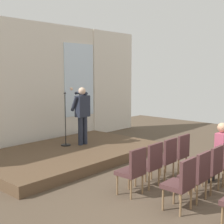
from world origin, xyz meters
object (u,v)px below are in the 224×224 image
mic_stand (66,134)px  chair_r1_c3 (223,160)px  speaker (82,111)px  chair_r0_c3 (179,151)px  chair_r1_c0 (182,181)px  chair_r0_c1 (151,162)px  chair_r1_c1 (197,173)px  chair_r0_c0 (133,169)px  chair_r1_c2 (211,166)px  audience_r1_c3 (220,150)px  chair_r0_c2 (166,156)px

mic_stand → chair_r1_c3: (0.62, -4.39, -0.05)m
speaker → mic_stand: 0.81m
speaker → chair_r0_c3: (0.20, -3.09, -0.70)m
speaker → chair_r1_c0: 4.47m
chair_r0_c1 → chair_r1_c1: size_ratio=1.00×
mic_stand → chair_r1_c0: mic_stand is taller
chair_r0_c1 → speaker: bearing=72.8°
mic_stand → chair_r0_c0: (-1.12, -3.35, -0.05)m
chair_r0_c0 → chair_r0_c1: same height
chair_r1_c2 → speaker: bearing=84.8°
chair_r1_c3 → audience_r1_c3: 0.22m
chair_r1_c2 → chair_r0_c1: bearing=119.1°
chair_r0_c0 → chair_r1_c0: 1.04m
chair_r0_c1 → chair_r1_c1: same height
chair_r0_c1 → chair_r1_c3: bearing=-41.9°
chair_r1_c3 → chair_r0_c3: bearing=90.0°
chair_r0_c0 → chair_r0_c1: 0.58m
audience_r1_c3 → chair_r1_c0: bearing=-177.3°
chair_r0_c3 → chair_r1_c2: size_ratio=1.00×
chair_r1_c2 → chair_r1_c1: bearing=180.0°
mic_stand → chair_r1_c2: size_ratio=1.65×
chair_r0_c0 → audience_r1_c3: 2.00m
chair_r0_c3 → chair_r1_c3: size_ratio=1.00×
chair_r0_c3 → chair_r1_c2: (-0.58, -1.04, 0.00)m
audience_r1_c3 → chair_r0_c1: bearing=140.4°
mic_stand → chair_r0_c1: 3.39m
chair_r1_c1 → speaker: bearing=77.0°
mic_stand → chair_r0_c3: bearing=-79.4°
speaker → chair_r1_c2: bearing=-95.2°
chair_r1_c1 → chair_r0_c2: bearing=60.9°
speaker → chair_r1_c0: (-1.54, -4.14, -0.70)m
chair_r0_c2 → chair_r1_c1: size_ratio=1.00×
chair_r0_c0 → audience_r1_c3: (1.74, -0.96, 0.20)m
chair_r1_c0 → chair_r1_c2: (1.16, 0.00, 0.00)m
chair_r0_c1 → chair_r0_c3: bearing=0.0°
chair_r0_c1 → chair_r0_c3: size_ratio=1.00×
chair_r0_c2 → chair_r1_c0: size_ratio=1.00×
chair_r0_c2 → audience_r1_c3: bearing=-58.8°
mic_stand → audience_r1_c3: 4.36m
mic_stand → chair_r1_c1: size_ratio=1.65×
chair_r0_c0 → chair_r1_c2: same height
chair_r1_c0 → chair_r1_c2: size_ratio=1.00×
chair_r1_c1 → audience_r1_c3: size_ratio=0.71×
speaker → chair_r1_c1: 4.30m
chair_r1_c2 → chair_r1_c3: size_ratio=1.00×
chair_r0_c3 → chair_r1_c2: 1.19m
chair_r0_c0 → chair_r0_c2: size_ratio=1.00×
mic_stand → chair_r0_c2: (0.04, -3.35, -0.05)m
chair_r1_c0 → chair_r1_c2: bearing=0.0°
mic_stand → chair_r1_c2: mic_stand is taller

